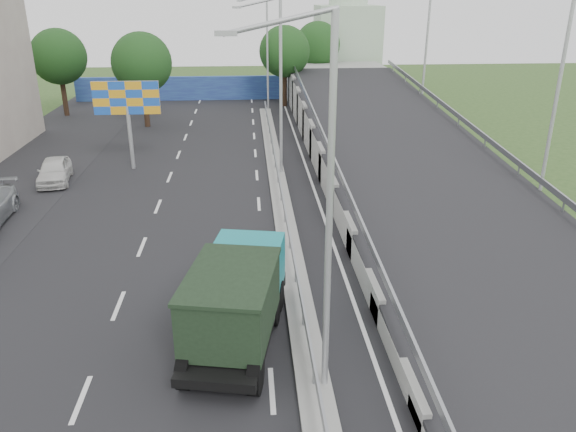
{
  "coord_description": "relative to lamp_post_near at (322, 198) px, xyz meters",
  "views": [
    {
      "loc": [
        -1.68,
        -6.91,
        10.57
      ],
      "look_at": [
        -0.17,
        13.8,
        2.2
      ],
      "focal_mm": 35.0,
      "sensor_mm": 36.0,
      "label": 1
    }
  ],
  "objects": [
    {
      "name": "road_surface",
      "position": [
        -3.11,
        14.0,
        -5.81
      ],
      "size": [
        26.0,
        90.0,
        0.04
      ],
      "primitive_type": "cube",
      "color": "black",
      "rests_on": "ground"
    },
    {
      "name": "median",
      "position": [
        -0.11,
        18.0,
        -5.71
      ],
      "size": [
        1.0,
        44.0,
        0.2
      ],
      "primitive_type": "cube",
      "color": "gray",
      "rests_on": "ground"
    },
    {
      "name": "overpass_ramp",
      "position": [
        7.39,
        18.0,
        -4.06
      ],
      "size": [
        10.0,
        50.0,
        3.5
      ],
      "color": "gray",
      "rests_on": "ground"
    },
    {
      "name": "median_guardrail",
      "position": [
        -0.11,
        18.0,
        -5.06
      ],
      "size": [
        0.09,
        44.0,
        0.71
      ],
      "color": "gray",
      "rests_on": "median"
    },
    {
      "name": "lamp_post_near",
      "position": [
        0.0,
        0.0,
        0.0
      ],
      "size": [
        2.74,
        0.18,
        10.08
      ],
      "color": "#B2B5B7",
      "rests_on": "median"
    },
    {
      "name": "lamp_post_mid",
      "position": [
        0.0,
        20.0,
        0.0
      ],
      "size": [
        2.74,
        0.18,
        10.08
      ],
      "color": "#B2B5B7",
      "rests_on": "median"
    },
    {
      "name": "lamp_post_far",
      "position": [
        0.0,
        40.0,
        0.0
      ],
      "size": [
        2.74,
        0.18,
        10.08
      ],
      "color": "#B2B5B7",
      "rests_on": "median"
    },
    {
      "name": "blue_wall",
      "position": [
        -4.11,
        46.0,
        -4.61
      ],
      "size": [
        30.0,
        0.5,
        2.4
      ],
      "primitive_type": "cube",
      "color": "navy",
      "rests_on": "ground"
    },
    {
      "name": "church",
      "position": [
        9.89,
        54.0,
        -0.5
      ],
      "size": [
        7.0,
        7.0,
        13.8
      ],
      "color": "#B2CCAD",
      "rests_on": "ground"
    },
    {
      "name": "billboard",
      "position": [
        -9.11,
        22.0,
        -1.62
      ],
      "size": [
        4.0,
        0.24,
        5.5
      ],
      "color": "#B2B5B7",
      "rests_on": "ground"
    },
    {
      "name": "tree_left_mid",
      "position": [
        -10.11,
        34.0,
        -0.63
      ],
      "size": [
        4.8,
        4.8,
        7.6
      ],
      "color": "black",
      "rests_on": "ground"
    },
    {
      "name": "tree_median_far",
      "position": [
        1.89,
        42.0,
        -0.63
      ],
      "size": [
        4.8,
        4.8,
        7.6
      ],
      "color": "black",
      "rests_on": "ground"
    },
    {
      "name": "tree_left_far",
      "position": [
        -18.11,
        39.0,
        -0.63
      ],
      "size": [
        4.8,
        4.8,
        7.6
      ],
      "color": "black",
      "rests_on": "ground"
    },
    {
      "name": "tree_ramp_far",
      "position": [
        5.89,
        49.0,
        -0.63
      ],
      "size": [
        4.8,
        4.8,
        7.6
      ],
      "color": "black",
      "rests_on": "ground"
    },
    {
      "name": "dump_truck",
      "position": [
        -2.27,
        2.66,
        -4.24
      ],
      "size": [
        3.51,
        6.75,
        2.83
      ],
      "rotation": [
        0.0,
        0.0,
        -0.19
      ],
      "color": "black",
      "rests_on": "ground"
    },
    {
      "name": "parked_car_e",
      "position": [
        -13.22,
        19.61,
        -5.09
      ],
      "size": [
        2.37,
        4.44,
        1.44
      ],
      "primitive_type": "imported",
      "rotation": [
        0.0,
        0.0,
        0.17
      ],
      "color": "silver",
      "rests_on": "ground"
    }
  ]
}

